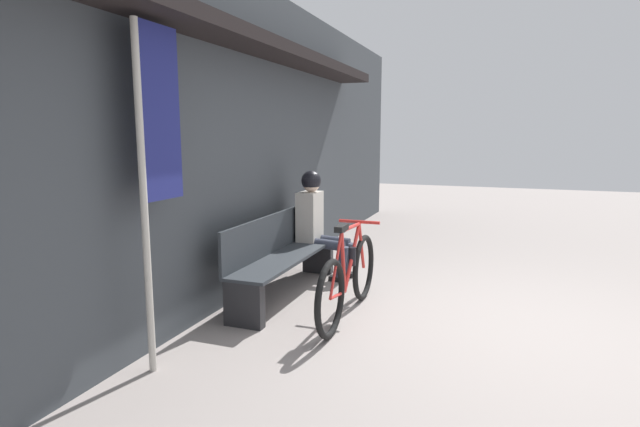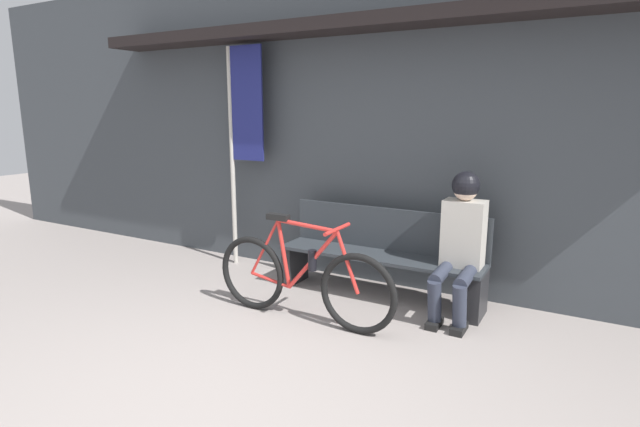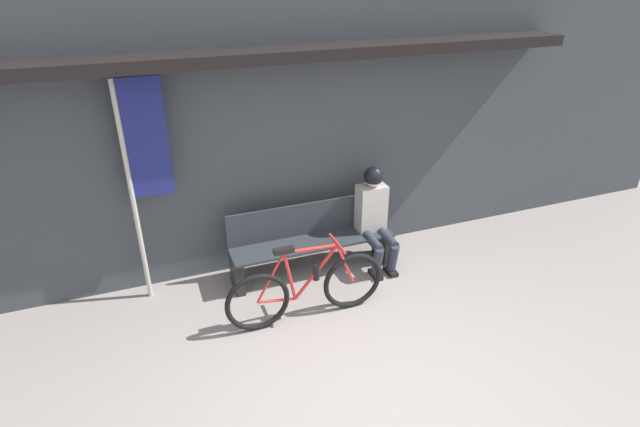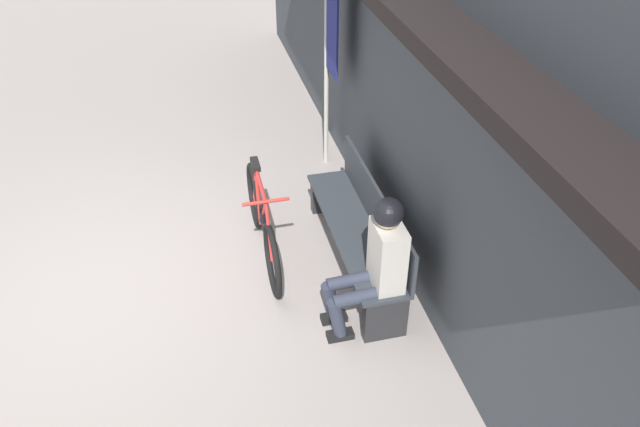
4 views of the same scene
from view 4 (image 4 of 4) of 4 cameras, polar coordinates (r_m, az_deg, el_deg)
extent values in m
plane|color=gray|center=(5.85, -17.01, -6.51)|extent=(24.00, 24.00, 0.00)
cube|color=#3D4247|center=(5.24, 8.25, 10.80)|extent=(12.00, 0.12, 3.20)
cube|color=#2D3338|center=(5.58, 3.12, -1.47)|extent=(1.92, 0.42, 0.03)
cube|color=#2D3338|center=(5.51, 5.14, 0.60)|extent=(1.92, 0.03, 0.40)
cube|color=#232326|center=(6.42, 0.78, 1.83)|extent=(0.10, 0.36, 0.40)
cube|color=#232326|center=(5.08, 5.96, -9.47)|extent=(0.10, 0.36, 0.40)
torus|color=black|center=(6.19, -6.05, 1.64)|extent=(0.66, 0.05, 0.66)
torus|color=black|center=(5.38, -4.37, -4.34)|extent=(0.66, 0.05, 0.66)
cylinder|color=red|center=(5.45, -5.46, 2.67)|extent=(0.56, 0.03, 0.07)
cylinder|color=red|center=(5.57, -5.21, -0.05)|extent=(0.48, 0.03, 0.56)
cylinder|color=red|center=(5.79, -5.67, 1.64)|extent=(0.14, 0.03, 0.57)
cylinder|color=red|center=(6.05, -5.75, 0.40)|extent=(0.39, 0.03, 0.09)
cylinder|color=red|center=(5.93, -5.99, 2.91)|extent=(0.31, 0.02, 0.52)
cylinder|color=red|center=(5.30, -4.66, -1.75)|extent=(0.21, 0.03, 0.49)
cube|color=black|center=(5.66, -5.94, 4.51)|extent=(0.20, 0.07, 0.05)
cylinder|color=red|center=(5.22, -4.97, 1.08)|extent=(0.03, 0.40, 0.03)
cylinder|color=black|center=(5.57, -5.21, -0.05)|extent=(0.07, 0.07, 0.17)
cylinder|color=#2D3342|center=(5.05, 2.95, -6.13)|extent=(0.11, 0.42, 0.13)
cylinder|color=#2D3342|center=(5.14, 0.99, -7.98)|extent=(0.11, 0.17, 0.37)
cube|color=black|center=(5.29, 1.28, -9.51)|extent=(0.10, 0.22, 0.06)
cylinder|color=#2D3342|center=(4.91, 3.60, -7.65)|extent=(0.11, 0.42, 0.13)
cylinder|color=#2D3342|center=(5.01, 1.57, -9.52)|extent=(0.11, 0.17, 0.37)
cube|color=black|center=(5.16, 1.86, -11.04)|extent=(0.10, 0.22, 0.06)
cube|color=#B7B2A8|center=(4.85, 6.18, -3.84)|extent=(0.34, 0.22, 0.57)
sphere|color=beige|center=(4.61, 6.24, -0.22)|extent=(0.20, 0.20, 0.20)
sphere|color=black|center=(4.60, 6.27, 0.08)|extent=(0.23, 0.23, 0.23)
cylinder|color=#B7B2A8|center=(6.80, 0.60, 13.42)|extent=(0.05, 0.05, 2.39)
cube|color=navy|center=(6.38, 1.16, 17.62)|extent=(0.40, 0.02, 1.19)
camera|label=1|loc=(9.06, -18.94, 20.51)|focal=28.00mm
camera|label=2|loc=(4.27, -50.92, -8.36)|focal=28.00mm
camera|label=3|loc=(6.84, -47.38, 21.81)|focal=28.00mm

